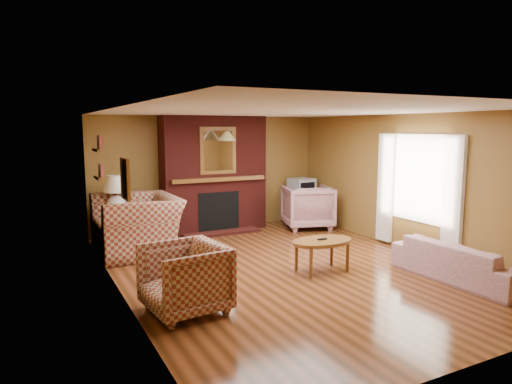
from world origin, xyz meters
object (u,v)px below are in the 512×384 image
table_lamp (116,193)px  coffee_table (322,243)px  floral_armchair (307,207)px  plaid_armchair (185,278)px  floral_sofa (460,261)px  fireplace (214,175)px  side_table (117,231)px  tv_stand (301,211)px  crt_tv (302,188)px  plaid_loveseat (137,225)px

table_lamp → coffee_table: bearing=-48.5°
floral_armchair → coffee_table: 3.06m
floral_armchair → table_lamp: 4.03m
plaid_armchair → floral_sofa: (3.85, -0.70, -0.13)m
fireplace → table_lamp: fireplace is taller
floral_sofa → side_table: side_table is taller
tv_stand → crt_tv: 0.51m
tv_stand → fireplace: bearing=178.8°
side_table → crt_tv: bearing=4.7°
plaid_loveseat → table_lamp: bearing=-151.0°
plaid_loveseat → plaid_armchair: bearing=-1.9°
floral_armchair → tv_stand: 0.54m
side_table → table_lamp: table_lamp is taller
fireplace → tv_stand: bearing=-5.1°
fireplace → plaid_loveseat: size_ratio=1.57×
plaid_loveseat → plaid_armchair: (-0.10, -2.87, -0.09)m
tv_stand → coffee_table: bearing=-114.0°
plaid_loveseat → floral_sofa: size_ratio=0.80×
fireplace → plaid_armchair: fireplace is taller
floral_armchair → coffee_table: floral_armchair is taller
plaid_loveseat → plaid_armchair: 2.87m
crt_tv → floral_armchair: bearing=-108.6°
floral_armchair → table_lamp: size_ratio=1.47×
plaid_armchair → floral_armchair: (3.84, 3.19, 0.05)m
side_table → crt_tv: (4.15, 0.34, 0.48)m
tv_stand → floral_armchair: bearing=-104.5°
side_table → crt_tv: size_ratio=1.19×
fireplace → tv_stand: fireplace is taller
table_lamp → plaid_armchair: bearing=-87.4°
crt_tv → side_table: bearing=-175.3°
coffee_table → table_lamp: size_ratio=1.42×
plaid_loveseat → crt_tv: size_ratio=2.89×
plaid_armchair → table_lamp: (-0.15, 3.32, 0.61)m
fireplace → floral_sofa: 5.02m
side_table → fireplace: bearing=14.3°
plaid_loveseat → crt_tv: (3.90, 0.80, 0.30)m
tv_stand → side_table: bearing=-171.3°
plaid_armchair → crt_tv: 5.44m
floral_sofa → floral_armchair: floral_armchair is taller
fireplace → coffee_table: (0.38, -3.33, -0.75)m
floral_armchair → side_table: 3.99m
crt_tv → plaid_loveseat: bearing=-168.5°
plaid_loveseat → floral_sofa: plaid_loveseat is taller
tv_stand → plaid_loveseat: bearing=-164.4°
fireplace → table_lamp: (-2.10, -0.53, -0.17)m
plaid_loveseat → table_lamp: size_ratio=2.22×
plaid_loveseat → table_lamp: table_lamp is taller
floral_armchair → side_table: (-3.99, 0.14, -0.14)m
coffee_table → crt_tv: (1.67, 3.14, 0.36)m
plaid_armchair → tv_stand: bearing=126.6°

